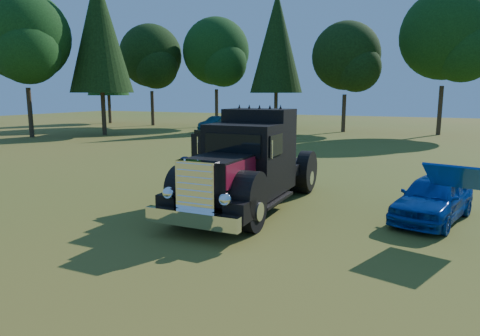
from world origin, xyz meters
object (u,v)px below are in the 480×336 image
object	(u,v)px
diamond_t_truck	(248,167)
distant_teal_car	(217,124)
spectator_near	(187,185)
spectator_far	(205,171)
hotrod_coupe	(433,198)

from	to	relation	value
diamond_t_truck	distant_teal_car	bearing A→B (deg)	119.73
spectator_near	spectator_far	world-z (taller)	spectator_far
hotrod_coupe	spectator_near	bearing A→B (deg)	-161.45
hotrod_coupe	spectator_far	bearing A→B (deg)	-175.21
hotrod_coupe	spectator_far	distance (m)	6.91
hotrod_coupe	spectator_near	xyz separation A→B (m)	(-6.56, -2.20, 0.20)
hotrod_coupe	spectator_near	distance (m)	6.93
spectator_near	spectator_far	xyz separation A→B (m)	(-0.32, 1.63, 0.11)
spectator_near	distant_teal_car	bearing A→B (deg)	12.87
hotrod_coupe	distant_teal_car	bearing A→B (deg)	129.22
diamond_t_truck	distant_teal_car	distance (m)	28.01
spectator_far	diamond_t_truck	bearing A→B (deg)	-49.44
diamond_t_truck	distant_teal_car	xyz separation A→B (m)	(-13.89, 24.32, -0.59)
diamond_t_truck	hotrod_coupe	world-z (taller)	diamond_t_truck
spectator_near	distant_teal_car	size ratio (longest dim) A/B	0.40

